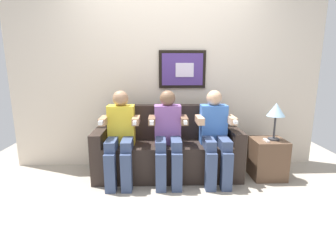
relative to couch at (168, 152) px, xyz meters
name	(u,v)px	position (x,y,z in m)	size (l,w,h in m)	color
ground_plane	(168,186)	(0.00, -0.33, -0.31)	(5.51, 5.51, 0.00)	#9E9384
back_wall_assembly	(167,73)	(0.01, 0.44, 0.99)	(4.24, 0.10, 2.60)	beige
couch	(168,152)	(0.00, 0.00, 0.00)	(1.84, 0.58, 0.90)	#2D231E
person_on_left	(120,134)	(-0.57, -0.17, 0.29)	(0.46, 0.56, 1.11)	yellow
person_in_middle	(168,133)	(0.00, -0.17, 0.29)	(0.46, 0.56, 1.11)	#8C59A5
person_on_right	(215,133)	(0.57, -0.17, 0.29)	(0.46, 0.56, 1.11)	#3F72CC
side_table_right	(267,158)	(1.27, -0.11, -0.06)	(0.40, 0.40, 0.50)	brown
table_lamp	(276,111)	(1.32, -0.12, 0.55)	(0.22, 0.22, 0.46)	#333338
spare_remote_on_table	(266,140)	(1.20, -0.17, 0.20)	(0.04, 0.13, 0.02)	white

